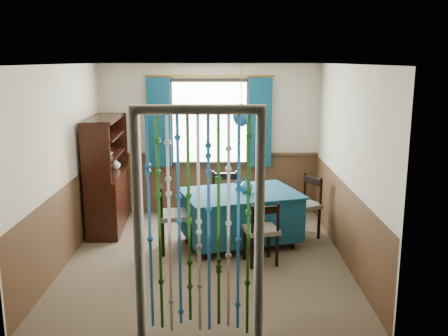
{
  "coord_description": "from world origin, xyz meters",
  "views": [
    {
      "loc": [
        0.21,
        -6.18,
        2.55
      ],
      "look_at": [
        0.23,
        0.4,
        1.12
      ],
      "focal_mm": 40.0,
      "sensor_mm": 36.0,
      "label": 1
    }
  ],
  "objects_px": {
    "dining_table": "(240,214)",
    "chair_right": "(304,205)",
    "chair_far": "(226,200)",
    "pendant_lamp": "(241,115)",
    "vase_sideboard": "(115,163)",
    "vase_table": "(246,186)",
    "chair_left": "(173,216)",
    "chair_near": "(262,231)",
    "sideboard": "(107,191)",
    "bowl_shelf": "(106,154)"
  },
  "relations": [
    {
      "from": "dining_table",
      "to": "vase_sideboard",
      "type": "distance_m",
      "value": 2.28
    },
    {
      "from": "dining_table",
      "to": "bowl_shelf",
      "type": "distance_m",
      "value": 2.15
    },
    {
      "from": "vase_table",
      "to": "vase_sideboard",
      "type": "height_order",
      "value": "vase_sideboard"
    },
    {
      "from": "sideboard",
      "to": "vase_table",
      "type": "height_order",
      "value": "sideboard"
    },
    {
      "from": "chair_far",
      "to": "vase_table",
      "type": "xyz_separation_m",
      "value": [
        0.28,
        -0.62,
        0.38
      ]
    },
    {
      "from": "chair_right",
      "to": "dining_table",
      "type": "bearing_deg",
      "value": 79.46
    },
    {
      "from": "chair_near",
      "to": "vase_table",
      "type": "height_order",
      "value": "vase_table"
    },
    {
      "from": "pendant_lamp",
      "to": "vase_table",
      "type": "height_order",
      "value": "pendant_lamp"
    },
    {
      "from": "dining_table",
      "to": "chair_far",
      "type": "relative_size",
      "value": 2.06
    },
    {
      "from": "chair_far",
      "to": "pendant_lamp",
      "type": "distance_m",
      "value": 1.5
    },
    {
      "from": "chair_right",
      "to": "vase_table",
      "type": "xyz_separation_m",
      "value": [
        -0.86,
        -0.3,
        0.36
      ]
    },
    {
      "from": "chair_far",
      "to": "chair_left",
      "type": "relative_size",
      "value": 0.95
    },
    {
      "from": "chair_far",
      "to": "sideboard",
      "type": "relative_size",
      "value": 0.51
    },
    {
      "from": "chair_far",
      "to": "pendant_lamp",
      "type": "relative_size",
      "value": 1.07
    },
    {
      "from": "chair_left",
      "to": "pendant_lamp",
      "type": "distance_m",
      "value": 1.64
    },
    {
      "from": "bowl_shelf",
      "to": "vase_sideboard",
      "type": "xyz_separation_m",
      "value": [
        0.0,
        0.57,
        -0.25
      ]
    },
    {
      "from": "chair_right",
      "to": "pendant_lamp",
      "type": "distance_m",
      "value": 1.66
    },
    {
      "from": "chair_far",
      "to": "vase_table",
      "type": "relative_size",
      "value": 4.83
    },
    {
      "from": "chair_far",
      "to": "sideboard",
      "type": "xyz_separation_m",
      "value": [
        -1.81,
        0.08,
        0.13
      ]
    },
    {
      "from": "sideboard",
      "to": "vase_table",
      "type": "bearing_deg",
      "value": -21.26
    },
    {
      "from": "vase_table",
      "to": "bowl_shelf",
      "type": "xyz_separation_m",
      "value": [
        -2.03,
        0.49,
        0.36
      ]
    },
    {
      "from": "chair_left",
      "to": "sideboard",
      "type": "bearing_deg",
      "value": -140.93
    },
    {
      "from": "dining_table",
      "to": "bowl_shelf",
      "type": "relative_size",
      "value": 8.37
    },
    {
      "from": "dining_table",
      "to": "chair_far",
      "type": "height_order",
      "value": "chair_far"
    },
    {
      "from": "dining_table",
      "to": "bowl_shelf",
      "type": "bearing_deg",
      "value": 148.4
    },
    {
      "from": "vase_sideboard",
      "to": "dining_table",
      "type": "bearing_deg",
      "value": -28.37
    },
    {
      "from": "chair_left",
      "to": "vase_table",
      "type": "xyz_separation_m",
      "value": [
        1.0,
        0.24,
        0.35
      ]
    },
    {
      "from": "vase_table",
      "to": "bowl_shelf",
      "type": "height_order",
      "value": "bowl_shelf"
    },
    {
      "from": "vase_table",
      "to": "chair_right",
      "type": "bearing_deg",
      "value": 19.02
    },
    {
      "from": "bowl_shelf",
      "to": "vase_sideboard",
      "type": "height_order",
      "value": "bowl_shelf"
    },
    {
      "from": "chair_right",
      "to": "vase_table",
      "type": "relative_size",
      "value": 4.96
    },
    {
      "from": "chair_near",
      "to": "bowl_shelf",
      "type": "relative_size",
      "value": 3.8
    },
    {
      "from": "vase_table",
      "to": "chair_left",
      "type": "bearing_deg",
      "value": -166.37
    },
    {
      "from": "dining_table",
      "to": "chair_left",
      "type": "height_order",
      "value": "chair_left"
    },
    {
      "from": "chair_right",
      "to": "chair_near",
      "type": "bearing_deg",
      "value": 117.25
    },
    {
      "from": "vase_table",
      "to": "vase_sideboard",
      "type": "xyz_separation_m",
      "value": [
        -2.03,
        1.05,
        0.11
      ]
    },
    {
      "from": "vase_table",
      "to": "vase_sideboard",
      "type": "relative_size",
      "value": 0.96
    },
    {
      "from": "pendant_lamp",
      "to": "vase_table",
      "type": "distance_m",
      "value": 0.98
    },
    {
      "from": "dining_table",
      "to": "chair_left",
      "type": "distance_m",
      "value": 0.96
    },
    {
      "from": "chair_near",
      "to": "chair_right",
      "type": "relative_size",
      "value": 0.91
    },
    {
      "from": "chair_right",
      "to": "sideboard",
      "type": "relative_size",
      "value": 0.53
    },
    {
      "from": "chair_near",
      "to": "vase_table",
      "type": "relative_size",
      "value": 4.53
    },
    {
      "from": "chair_far",
      "to": "vase_table",
      "type": "height_order",
      "value": "vase_table"
    },
    {
      "from": "chair_near",
      "to": "sideboard",
      "type": "bearing_deg",
      "value": 134.26
    },
    {
      "from": "chair_near",
      "to": "sideboard",
      "type": "distance_m",
      "value": 2.66
    },
    {
      "from": "dining_table",
      "to": "chair_right",
      "type": "relative_size",
      "value": 2.01
    },
    {
      "from": "chair_near",
      "to": "chair_right",
      "type": "xyz_separation_m",
      "value": [
        0.69,
        1.01,
        0.04
      ]
    },
    {
      "from": "chair_far",
      "to": "chair_left",
      "type": "distance_m",
      "value": 1.12
    },
    {
      "from": "chair_left",
      "to": "bowl_shelf",
      "type": "distance_m",
      "value": 1.44
    },
    {
      "from": "chair_near",
      "to": "chair_left",
      "type": "xyz_separation_m",
      "value": [
        -1.17,
        0.47,
        0.05
      ]
    }
  ]
}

